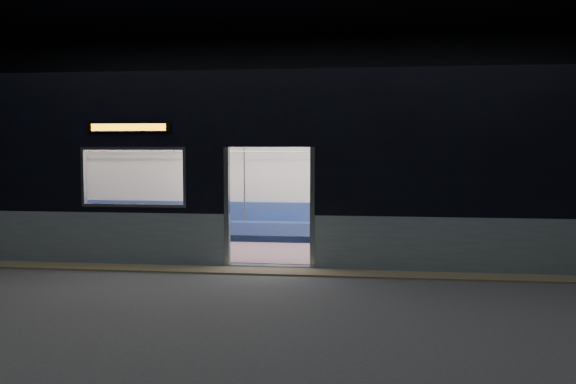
# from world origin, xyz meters

# --- Properties ---
(station_floor) EXTENTS (24.00, 14.00, 0.01)m
(station_floor) POSITION_xyz_m (0.00, 0.00, -0.01)
(station_floor) COLOR #47494C
(station_floor) RESTS_ON ground
(station_envelope) EXTENTS (24.00, 14.00, 5.00)m
(station_envelope) POSITION_xyz_m (0.00, 0.00, 3.66)
(station_envelope) COLOR black
(station_envelope) RESTS_ON station_floor
(tactile_strip) EXTENTS (22.80, 0.50, 0.03)m
(tactile_strip) POSITION_xyz_m (0.00, 0.55, 0.01)
(tactile_strip) COLOR #8C7F59
(tactile_strip) RESTS_ON station_floor
(metro_car) EXTENTS (18.00, 3.04, 3.35)m
(metro_car) POSITION_xyz_m (-0.00, 2.54, 1.85)
(metro_car) COLOR #8FA2AB
(metro_car) RESTS_ON station_floor
(passenger) EXTENTS (0.47, 0.76, 1.43)m
(passenger) POSITION_xyz_m (3.29, 3.55, 0.82)
(passenger) COLOR black
(passenger) RESTS_ON metro_car
(handbag) EXTENTS (0.37, 0.34, 0.15)m
(handbag) POSITION_xyz_m (3.28, 3.31, 0.69)
(handbag) COLOR black
(handbag) RESTS_ON passenger
(transit_map) EXTENTS (1.09, 0.03, 0.71)m
(transit_map) POSITION_xyz_m (3.64, 3.85, 1.50)
(transit_map) COLOR white
(transit_map) RESTS_ON metro_car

